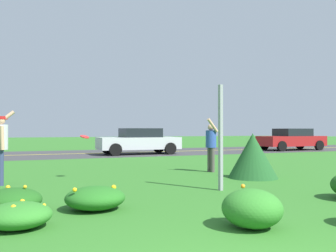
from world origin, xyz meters
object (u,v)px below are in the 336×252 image
Objects in this scene: car_silver_center_left at (139,141)px; person_catcher_blue_shirt at (211,143)px; frisbee_red at (85,137)px; car_red_leftmost at (292,139)px; person_thrower_red_cap_gray_shirt at (1,143)px; sign_post_by_roadside at (221,137)px.

person_catcher_blue_shirt is at bearing -93.34° from car_silver_center_left.
frisbee_red is 0.06× the size of car_red_leftmost.
car_silver_center_left is (0.53, 9.15, -0.19)m from person_catcher_blue_shirt.
person_thrower_red_cap_gray_shirt is 19.98m from car_red_leftmost.
sign_post_by_roadside is 5.35m from person_thrower_red_cap_gray_shirt.
car_red_leftmost is at bearing 0.00° from car_silver_center_left.
car_silver_center_left is at bearing 63.67° from frisbee_red.
person_thrower_red_cap_gray_shirt is 7.13× the size of frisbee_red.
person_thrower_red_cap_gray_shirt is 11.79m from car_silver_center_left.
sign_post_by_roadside reaches higher than car_red_leftmost.
car_silver_center_left is at bearing 86.66° from person_catcher_blue_shirt.
frisbee_red is at bearing 128.76° from sign_post_by_roadside.
car_silver_center_left is (6.71, 9.69, -0.30)m from person_thrower_red_cap_gray_shirt.
sign_post_by_roadside reaches higher than person_catcher_blue_shirt.
sign_post_by_roadside reaches higher than frisbee_red.
sign_post_by_roadside is at bearing -51.24° from frisbee_red.
frisbee_red is 0.06× the size of car_silver_center_left.
person_thrower_red_cap_gray_shirt is 6.20m from person_catcher_blue_shirt.
sign_post_by_roadside is at bearing -30.61° from person_thrower_red_cap_gray_shirt.
person_catcher_blue_shirt is 0.38× the size of car_red_leftmost.
sign_post_by_roadside is 0.53× the size of car_silver_center_left.
sign_post_by_roadside is 12.59m from car_silver_center_left.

